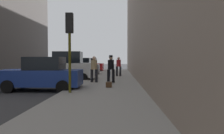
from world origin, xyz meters
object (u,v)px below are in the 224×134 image
object	(u,v)px
pedestrian_in_jeans	(111,66)
pedestrian_in_red_jacket	(119,65)
pedestrian_in_tan_coat	(94,68)
duffel_bag	(109,84)
parked_white_van	(66,67)
fire_hydrant	(95,71)
traffic_light	(70,35)
pedestrian_with_fedora	(111,67)
parked_red_hatchback	(88,65)
parked_gray_coupe	(80,67)
parked_blue_sedan	(42,75)

from	to	relation	value
pedestrian_in_jeans	pedestrian_in_red_jacket	xyz separation A→B (m)	(0.63, 1.16, 0.00)
pedestrian_in_jeans	pedestrian_in_red_jacket	size ratio (longest dim) A/B	1.00
pedestrian_in_tan_coat	pedestrian_in_red_jacket	world-z (taller)	same
duffel_bag	parked_white_van	bearing A→B (deg)	125.66
fire_hydrant	pedestrian_in_tan_coat	size ratio (longest dim) A/B	0.41
parked_white_van	traffic_light	world-z (taller)	traffic_light
parked_white_van	pedestrian_in_red_jacket	distance (m)	5.00
traffic_light	pedestrian_in_red_jacket	size ratio (longest dim) A/B	2.11
pedestrian_with_fedora	duffel_bag	world-z (taller)	pedestrian_with_fedora
fire_hydrant	pedestrian_in_tan_coat	distance (m)	6.45
parked_red_hatchback	pedestrian_in_red_jacket	xyz separation A→B (m)	(4.06, -8.76, 0.26)
parked_gray_coupe	traffic_light	world-z (taller)	traffic_light
fire_hydrant	pedestrian_with_fedora	distance (m)	6.77
pedestrian_in_red_jacket	pedestrian_in_jeans	bearing A→B (deg)	-118.55
parked_gray_coupe	pedestrian_in_red_jacket	xyz separation A→B (m)	(4.06, -2.81, 0.26)
parked_white_van	parked_red_hatchback	xyz separation A→B (m)	(0.00, 11.67, -0.18)
parked_white_van	parked_red_hatchback	world-z (taller)	parked_white_van
parked_gray_coupe	pedestrian_in_jeans	bearing A→B (deg)	-49.19
pedestrian_with_fedora	pedestrian_in_jeans	xyz separation A→B (m)	(-0.13, 4.36, -0.03)
parked_red_hatchback	fire_hydrant	distance (m)	7.99
pedestrian_with_fedora	pedestrian_in_jeans	world-z (taller)	pedestrian_with_fedora
fire_hydrant	traffic_light	distance (m)	11.07
parked_red_hatchback	pedestrian_in_tan_coat	xyz separation A→B (m)	(2.45, -14.16, 0.26)
parked_red_hatchback	pedestrian_in_red_jacket	size ratio (longest dim) A/B	2.48
parked_red_hatchback	pedestrian_with_fedora	size ratio (longest dim) A/B	2.39
pedestrian_in_red_jacket	duffel_bag	xyz separation A→B (m)	(-0.52, -7.85, -0.81)
parked_gray_coupe	pedestrian_with_fedora	world-z (taller)	pedestrian_with_fedora
parked_gray_coupe	pedestrian_in_jeans	world-z (taller)	pedestrian_in_jeans
pedestrian_with_fedora	pedestrian_in_red_jacket	bearing A→B (deg)	84.83
parked_blue_sedan	duffel_bag	world-z (taller)	parked_blue_sedan
parked_blue_sedan	fire_hydrant	distance (m)	9.39
parked_white_van	duffel_bag	size ratio (longest dim) A/B	10.56
pedestrian_in_jeans	duffel_bag	bearing A→B (deg)	-89.06
fire_hydrant	parked_blue_sedan	bearing A→B (deg)	-101.08
parked_blue_sedan	parked_white_van	bearing A→B (deg)	90.00
fire_hydrant	pedestrian_in_red_jacket	size ratio (longest dim) A/B	0.41
traffic_light	pedestrian_with_fedora	distance (m)	4.93
parked_blue_sedan	pedestrian_in_jeans	xyz separation A→B (m)	(3.43, 7.06, 0.26)
parked_red_hatchback	traffic_light	size ratio (longest dim) A/B	1.18
parked_red_hatchback	fire_hydrant	world-z (taller)	parked_red_hatchback
parked_gray_coupe	parked_white_van	bearing A→B (deg)	-90.00
parked_blue_sedan	pedestrian_with_fedora	xyz separation A→B (m)	(3.56, 2.70, 0.29)
fire_hydrant	parked_white_van	bearing A→B (deg)	-114.83
parked_white_van	fire_hydrant	world-z (taller)	parked_white_van
duffel_bag	pedestrian_in_jeans	bearing A→B (deg)	90.94
parked_blue_sedan	fire_hydrant	xyz separation A→B (m)	(1.80, 9.21, -0.35)
parked_gray_coupe	pedestrian_in_red_jacket	distance (m)	4.95
pedestrian_in_jeans	fire_hydrant	bearing A→B (deg)	127.12
parked_gray_coupe	duffel_bag	world-z (taller)	parked_gray_coupe
pedestrian_in_jeans	parked_gray_coupe	bearing A→B (deg)	130.81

